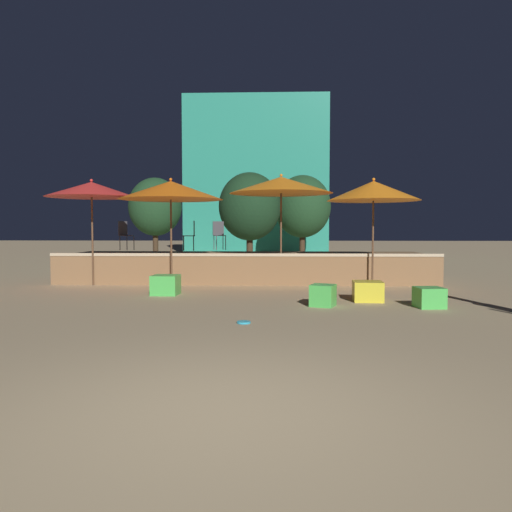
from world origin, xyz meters
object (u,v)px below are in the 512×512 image
Objects in this scene: cube_seat_0 at (323,295)px; background_tree_2 at (250,207)px; cube_seat_2 at (166,285)px; bistro_chair_2 at (125,233)px; patio_umbrella_3 at (92,190)px; cube_seat_3 at (429,297)px; bistro_chair_1 at (219,232)px; patio_umbrella_1 at (373,191)px; frisbee_disc at (244,322)px; patio_umbrella_2 at (171,190)px; bistro_chair_0 at (192,233)px; patio_umbrella_0 at (281,185)px; cube_seat_1 at (368,291)px; background_tree_0 at (302,207)px.

cube_seat_0 is 12.16m from background_tree_2.
cube_seat_2 is at bearing 155.45° from cube_seat_0.
bistro_chair_2 is at bearing 118.51° from cube_seat_2.
patio_umbrella_3 reaches higher than cube_seat_3.
background_tree_2 is at bearing 61.44° from bistro_chair_1.
background_tree_2 is (0.69, 5.81, 1.07)m from bistro_chair_1.
bistro_chair_1 is (3.16, 2.50, -1.17)m from patio_umbrella_3.
patio_umbrella_1 is at bearing 63.70° from cube_seat_0.
bistro_chair_2 is at bearing 143.70° from cube_seat_3.
frisbee_disc is at bearing -153.37° from cube_seat_3.
patio_umbrella_2 reaches higher than bistro_chair_1.
cube_seat_3 is (7.95, -3.56, -2.39)m from patio_umbrella_3.
bistro_chair_0 reaches higher than cube_seat_2.
patio_umbrella_0 is at bearing -71.42° from bistro_chair_1.
background_tree_2 reaches higher than bistro_chair_2.
bistro_chair_0 is at bearing 135.48° from cube_seat_1.
patio_umbrella_0 is 4.22m from cube_seat_2.
background_tree_0 is (3.94, 14.02, 2.43)m from cube_seat_2.
bistro_chair_2 is at bearing -120.08° from background_tree_2.
patio_umbrella_3 is at bearing -177.63° from patio_umbrella_0.
cube_seat_2 is at bearing -121.68° from bistro_chair_1.
patio_umbrella_1 is 3.46m from cube_seat_1.
frisbee_disc is (2.02, -7.01, -1.40)m from bistro_chair_0.
cube_seat_1 is at bearing -103.12° from patio_umbrella_1.
patio_umbrella_3 reaches higher than cube_seat_2.
background_tree_2 is (-1.26, 8.10, -0.22)m from patio_umbrella_0.
cube_seat_0 is 2.56× the size of frisbee_disc.
cube_seat_0 is at bearing -144.22° from cube_seat_1.
patio_umbrella_2 is at bearing -130.51° from bistro_chair_1.
cube_seat_1 is 1.03× the size of cube_seat_2.
frisbee_disc is (4.44, -5.32, -2.57)m from patio_umbrella_3.
background_tree_2 is (3.85, 8.31, -0.10)m from patio_umbrella_3.
cube_seat_2 is (-5.10, -1.64, -2.29)m from patio_umbrella_1.
background_tree_0 is 4.58m from background_tree_2.
cube_seat_2 is 0.69× the size of bistro_chair_0.
cube_seat_2 is 14.76m from background_tree_0.
cube_seat_0 is at bearing 177.22° from cube_seat_3.
cube_seat_0 reaches higher than frisbee_disc.
patio_umbrella_1 reaches higher than cube_seat_1.
bistro_chair_0 is 1.00× the size of bistro_chair_1.
cube_seat_3 is (5.55, -1.70, -0.03)m from cube_seat_2.
background_tree_0 is (0.44, 15.62, 2.44)m from cube_seat_0.
cube_seat_3 is at bearing -38.80° from cube_seat_1.
background_tree_2 reaches higher than patio_umbrella_3.
bistro_chair_1 reaches higher than frisbee_disc.
cube_seat_1 is 6.55m from bistro_chair_1.
background_tree_0 reaches higher than patio_umbrella_2.
background_tree_0 is (3.92, 10.46, 1.24)m from bistro_chair_0.
cube_seat_1 is 0.71× the size of bistro_chair_1.
bistro_chair_0 is at bearing 151.21° from patio_umbrella_0.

